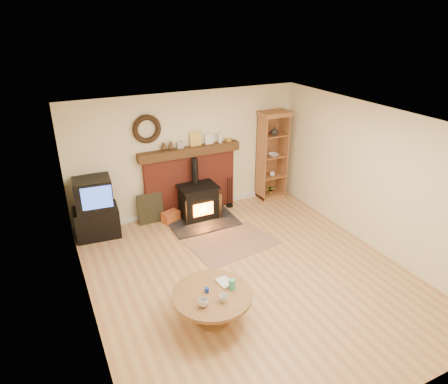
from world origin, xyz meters
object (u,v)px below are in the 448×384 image
wood_stove (199,203)px  coffee_table (213,299)px  tv_unit (95,209)px  curio_cabinet (271,156)px

wood_stove → coffee_table: bearing=-109.0°
tv_unit → curio_cabinet: (3.98, 0.09, 0.45)m
wood_stove → tv_unit: (-2.06, 0.19, 0.22)m
coffee_table → tv_unit: bearing=108.2°
curio_cabinet → wood_stove: bearing=-171.7°
wood_stove → curio_cabinet: size_ratio=0.68×
tv_unit → coffee_table: tv_unit is taller
wood_stove → curio_cabinet: bearing=8.3°
wood_stove → coffee_table: size_ratio=1.24×
wood_stove → tv_unit: bearing=174.6°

